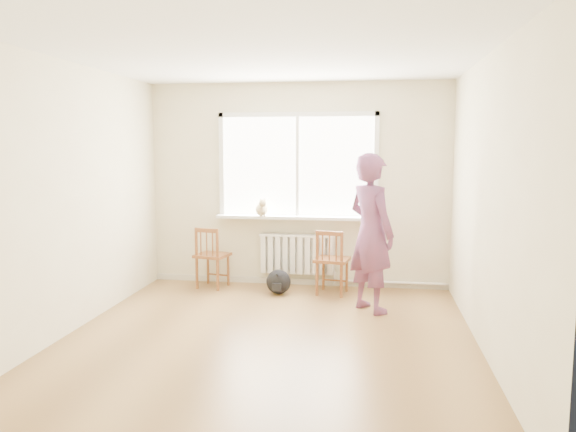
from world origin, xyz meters
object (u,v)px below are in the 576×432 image
at_px(chair_left, 211,257).
at_px(cat, 262,208).
at_px(chair_right, 331,262).
at_px(backpack, 279,282).
at_px(person, 371,233).

height_order(chair_left, cat, cat).
relative_size(chair_left, cat, 2.25).
xyz_separation_m(chair_left, chair_right, (1.60, -0.10, 0.01)).
distance_m(chair_right, cat, 1.17).
xyz_separation_m(chair_left, backpack, (0.93, -0.17, -0.25)).
height_order(chair_right, backpack, chair_right).
distance_m(chair_right, backpack, 0.72).
bearing_deg(chair_right, person, 137.76).
relative_size(chair_right, cat, 2.29).
distance_m(person, cat, 1.70).
xyz_separation_m(chair_right, person, (0.49, -0.63, 0.48)).
xyz_separation_m(chair_right, cat, (-0.94, 0.28, 0.63)).
xyz_separation_m(chair_right, backpack, (-0.66, -0.07, -0.26)).
relative_size(person, backpack, 5.71).
bearing_deg(cat, chair_right, -34.32).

